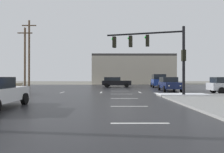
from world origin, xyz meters
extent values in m
plane|color=slate|center=(0.00, 0.00, 0.00)|extent=(120.00, 120.00, 0.00)
cube|color=#232326|center=(0.00, 0.00, 0.01)|extent=(44.00, 44.00, 0.02)
cube|color=white|center=(5.00, -4.00, 0.17)|extent=(4.00, 1.60, 0.06)
cube|color=silver|center=(0.00, -14.00, 0.02)|extent=(2.00, 0.15, 0.01)
cube|color=silver|center=(0.00, -10.00, 0.02)|extent=(2.00, 0.15, 0.01)
cube|color=silver|center=(0.00, -6.00, 0.02)|extent=(2.00, 0.15, 0.01)
cube|color=silver|center=(0.00, -2.00, 0.02)|extent=(2.00, 0.15, 0.01)
cube|color=silver|center=(0.00, 2.00, 0.02)|extent=(2.00, 0.15, 0.01)
cube|color=silver|center=(0.00, 6.00, 0.02)|extent=(2.00, 0.15, 0.01)
cube|color=silver|center=(0.00, 10.00, 0.02)|extent=(2.00, 0.15, 0.01)
cube|color=silver|center=(0.00, 14.00, 0.02)|extent=(2.00, 0.15, 0.01)
cube|color=silver|center=(0.00, 18.00, 0.02)|extent=(2.00, 0.15, 0.01)
cube|color=silver|center=(-10.00, 0.00, 0.02)|extent=(0.15, 2.00, 0.01)
cube|color=silver|center=(-6.00, 0.00, 0.02)|extent=(0.15, 2.00, 0.01)
cube|color=silver|center=(-2.00, 0.00, 0.02)|extent=(0.15, 2.00, 0.01)
cube|color=silver|center=(2.00, 0.00, 0.02)|extent=(0.15, 2.00, 0.01)
cube|color=silver|center=(6.00, 0.00, 0.02)|extent=(0.15, 2.00, 0.01)
cube|color=silver|center=(10.00, 0.00, 0.02)|extent=(0.15, 2.00, 0.01)
cube|color=silver|center=(3.50, -4.00, 0.02)|extent=(0.45, 7.00, 0.01)
cylinder|color=black|center=(4.87, -4.64, 2.92)|extent=(0.22, 0.22, 5.55)
cylinder|color=black|center=(1.78, -3.81, 5.29)|extent=(6.21, 1.80, 0.14)
cube|color=black|center=(2.09, -3.89, 4.67)|extent=(0.36, 0.42, 0.95)
sphere|color=#19D833|center=(1.94, -3.85, 4.95)|extent=(0.20, 0.20, 0.20)
cube|color=black|center=(0.70, -3.52, 4.67)|extent=(0.36, 0.42, 0.95)
sphere|color=#19D833|center=(0.55, -3.47, 4.95)|extent=(0.20, 0.20, 0.20)
cube|color=black|center=(-0.69, -3.14, 4.67)|extent=(0.36, 0.42, 0.95)
sphere|color=#19D833|center=(-0.84, -3.10, 4.95)|extent=(0.20, 0.20, 0.20)
cube|color=black|center=(4.87, -4.64, 3.34)|extent=(0.28, 0.36, 0.90)
cube|color=#BCB29E|center=(4.18, 27.58, 3.17)|extent=(18.79, 8.00, 6.33)
cube|color=#3F3D3A|center=(4.18, 27.58, 6.58)|extent=(18.79, 8.00, 0.50)
cube|color=black|center=(-0.04, 10.80, 0.70)|extent=(4.66, 2.26, 0.70)
cube|color=black|center=(-0.71, 10.87, 1.33)|extent=(2.64, 1.91, 0.55)
cylinder|color=black|center=(1.57, 11.53, 0.35)|extent=(0.68, 0.29, 0.66)
cylinder|color=black|center=(1.38, 9.74, 0.35)|extent=(0.68, 0.29, 0.66)
cylinder|color=black|center=(-1.47, 11.86, 0.35)|extent=(0.68, 0.29, 0.66)
cylinder|color=black|center=(-1.66, 10.07, 0.35)|extent=(0.68, 0.29, 0.66)
sphere|color=white|center=(2.21, 11.14, 0.70)|extent=(0.18, 0.18, 0.18)
sphere|color=white|center=(2.08, 9.99, 0.70)|extent=(0.18, 0.18, 0.18)
cylinder|color=black|center=(9.25, -0.71, 0.35)|extent=(0.68, 0.27, 0.66)
cylinder|color=black|center=(9.11, -2.51, 0.35)|extent=(0.68, 0.27, 0.66)
cylinder|color=black|center=(-5.94, -9.23, 0.35)|extent=(0.23, 0.66, 0.66)
sphere|color=white|center=(-7.43, -8.59, 0.70)|extent=(0.18, 0.18, 0.18)
sphere|color=white|center=(-6.28, -8.57, 0.70)|extent=(0.18, 0.18, 0.18)
cylinder|color=black|center=(-10.44, -0.93, 0.35)|extent=(0.68, 0.30, 0.66)
cylinder|color=black|center=(-10.22, -2.71, 0.35)|extent=(0.68, 0.30, 0.66)
sphere|color=white|center=(-9.73, -1.17, 0.70)|extent=(0.18, 0.18, 0.18)
sphere|color=white|center=(-9.60, -2.31, 0.70)|extent=(0.18, 0.18, 0.18)
cube|color=navy|center=(6.49, 10.80, 0.82)|extent=(2.45, 4.98, 0.95)
cube|color=black|center=(6.49, 10.80, 1.67)|extent=(2.14, 3.53, 0.75)
cylinder|color=black|center=(5.70, 12.53, 0.35)|extent=(0.29, 0.68, 0.66)
cylinder|color=black|center=(7.63, 12.32, 0.35)|extent=(0.29, 0.68, 0.66)
cylinder|color=black|center=(5.35, 9.28, 0.35)|extent=(0.29, 0.68, 0.66)
cylinder|color=black|center=(7.29, 9.08, 0.35)|extent=(0.29, 0.68, 0.66)
sphere|color=white|center=(6.12, 13.21, 0.82)|extent=(0.18, 0.18, 0.18)
sphere|color=white|center=(7.36, 13.07, 0.82)|extent=(0.18, 0.18, 0.18)
cube|color=#141E47|center=(5.69, 2.07, 0.70)|extent=(2.05, 4.60, 0.70)
cube|color=black|center=(5.73, 2.75, 1.33)|extent=(1.79, 2.57, 0.55)
cylinder|color=black|center=(6.50, 0.49, 0.35)|extent=(0.26, 0.67, 0.66)
cylinder|color=black|center=(4.70, 0.60, 0.35)|extent=(0.26, 0.67, 0.66)
cylinder|color=black|center=(6.67, 3.55, 0.35)|extent=(0.26, 0.67, 0.66)
cylinder|color=black|center=(4.88, 3.65, 0.35)|extent=(0.26, 0.67, 0.66)
sphere|color=white|center=(6.14, -0.16, 0.70)|extent=(0.18, 0.18, 0.18)
sphere|color=white|center=(4.99, -0.09, 0.70)|extent=(0.18, 0.18, 0.18)
cylinder|color=brown|center=(-13.95, 9.65, 4.53)|extent=(0.28, 0.28, 9.06)
cube|color=brown|center=(-13.95, 9.65, 8.26)|extent=(2.20, 0.14, 0.14)
cylinder|color=brown|center=(-13.73, 10.66, 5.23)|extent=(0.28, 0.28, 10.45)
cube|color=brown|center=(-13.73, 10.66, 9.65)|extent=(2.20, 0.14, 0.14)
camera|label=1|loc=(-0.99, -20.87, 1.59)|focal=32.48mm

